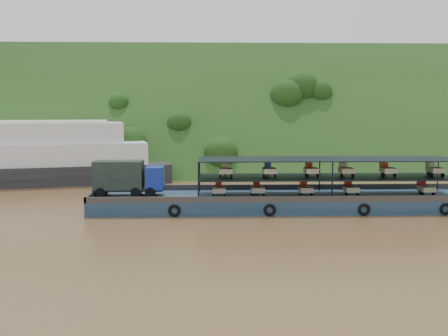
{
  "coord_description": "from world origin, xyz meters",
  "views": [
    {
      "loc": [
        -3.46,
        -46.07,
        8.84
      ],
      "look_at": [
        -2.0,
        3.0,
        3.2
      ],
      "focal_mm": 40.0,
      "sensor_mm": 36.0,
      "label": 1
    }
  ],
  "objects": [
    {
      "name": "cargo_barge",
      "position": [
        2.6,
        -1.48,
        1.09
      ],
      "size": [
        35.0,
        7.18,
        4.54
      ],
      "color": "#132B44",
      "rests_on": "ground"
    },
    {
      "name": "hillside",
      "position": [
        0.0,
        36.0,
        0.0
      ],
      "size": [
        140.0,
        39.6,
        39.6
      ],
      "primitive_type": "cube",
      "rotation": [
        0.79,
        0.0,
        0.0
      ],
      "color": "#1E3A15",
      "rests_on": "ground"
    },
    {
      "name": "ground",
      "position": [
        0.0,
        0.0,
        0.0
      ],
      "size": [
        160.0,
        160.0,
        0.0
      ],
      "primitive_type": "plane",
      "color": "brown",
      "rests_on": "ground"
    },
    {
      "name": "passenger_ferry",
      "position": [
        -27.54,
        15.34,
        3.32
      ],
      "size": [
        39.01,
        17.64,
        7.66
      ],
      "rotation": [
        0.0,
        0.0,
        0.22
      ],
      "color": "black",
      "rests_on": "ground"
    }
  ]
}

